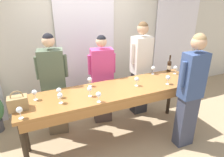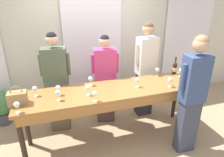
# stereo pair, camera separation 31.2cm
# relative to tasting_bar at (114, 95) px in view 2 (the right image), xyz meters

# --- Properties ---
(ground_plane) EXTENTS (18.00, 18.00, 0.00)m
(ground_plane) POSITION_rel_tasting_bar_xyz_m (0.00, 0.03, -0.87)
(ground_plane) COLOR tan
(wall_back) EXTENTS (12.00, 0.06, 2.80)m
(wall_back) POSITION_rel_tasting_bar_xyz_m (0.00, 1.47, 0.53)
(wall_back) COLOR beige
(wall_back) RESTS_ON ground_plane
(curtain_panel_center) EXTENTS (1.22, 0.03, 2.69)m
(curtain_panel_center) POSITION_rel_tasting_bar_xyz_m (0.00, 1.41, 0.48)
(curtain_panel_center) COLOR white
(curtain_panel_center) RESTS_ON ground_plane
(curtain_panel_right) EXTENTS (1.22, 0.03, 2.69)m
(curtain_panel_right) POSITION_rel_tasting_bar_xyz_m (2.32, 1.41, 0.48)
(curtain_panel_right) COLOR white
(curtain_panel_right) RESTS_ON ground_plane
(tasting_bar) EXTENTS (2.90, 0.71, 0.96)m
(tasting_bar) POSITION_rel_tasting_bar_xyz_m (0.00, 0.00, 0.00)
(tasting_bar) COLOR #9E6633
(tasting_bar) RESTS_ON ground_plane
(wine_bottle) EXTENTS (0.08, 0.08, 0.32)m
(wine_bottle) POSITION_rel_tasting_bar_xyz_m (1.28, 0.31, 0.21)
(wine_bottle) COLOR black
(wine_bottle) RESTS_ON tasting_bar
(handbag) EXTENTS (0.24, 0.15, 0.26)m
(handbag) POSITION_rel_tasting_bar_xyz_m (-1.36, -0.03, 0.19)
(handbag) COLOR #997A4C
(handbag) RESTS_ON tasting_bar
(wine_glass_front_left) EXTENTS (0.07, 0.07, 0.15)m
(wine_glass_front_left) POSITION_rel_tasting_bar_xyz_m (-1.15, 0.15, 0.21)
(wine_glass_front_left) COLOR white
(wine_glass_front_left) RESTS_ON tasting_bar
(wine_glass_front_mid) EXTENTS (0.07, 0.07, 0.15)m
(wine_glass_front_mid) POSITION_rel_tasting_bar_xyz_m (-1.34, -0.26, 0.21)
(wine_glass_front_mid) COLOR white
(wine_glass_front_mid) RESTS_ON tasting_bar
(wine_glass_front_right) EXTENTS (0.07, 0.07, 0.15)m
(wine_glass_front_right) POSITION_rel_tasting_bar_xyz_m (1.31, 0.16, 0.21)
(wine_glass_front_right) COLOR white
(wine_glass_front_right) RESTS_ON tasting_bar
(wine_glass_center_left) EXTENTS (0.07, 0.07, 0.15)m
(wine_glass_center_left) POSITION_rel_tasting_bar_xyz_m (0.88, -0.16, 0.21)
(wine_glass_center_left) COLOR white
(wine_glass_center_left) RESTS_ON tasting_bar
(wine_glass_center_mid) EXTENTS (0.07, 0.07, 0.15)m
(wine_glass_center_mid) POSITION_rel_tasting_bar_xyz_m (-0.36, -0.26, 0.21)
(wine_glass_center_mid) COLOR white
(wine_glass_center_mid) RESTS_ON tasting_bar
(wine_glass_center_right) EXTENTS (0.07, 0.07, 0.15)m
(wine_glass_center_right) POSITION_rel_tasting_bar_xyz_m (0.38, -0.01, 0.21)
(wine_glass_center_right) COLOR white
(wine_glass_center_right) RESTS_ON tasting_bar
(wine_glass_back_left) EXTENTS (0.07, 0.07, 0.15)m
(wine_glass_back_left) POSITION_rel_tasting_bar_xyz_m (-0.84, -0.08, 0.21)
(wine_glass_back_left) COLOR white
(wine_glass_back_left) RESTS_ON tasting_bar
(wine_glass_back_mid) EXTENTS (0.07, 0.07, 0.15)m
(wine_glass_back_mid) POSITION_rel_tasting_bar_xyz_m (0.92, 0.31, 0.21)
(wine_glass_back_mid) COLOR white
(wine_glass_back_mid) RESTS_ON tasting_bar
(wine_glass_back_right) EXTENTS (0.07, 0.07, 0.15)m
(wine_glass_back_right) POSITION_rel_tasting_bar_xyz_m (-0.83, 0.08, 0.21)
(wine_glass_back_right) COLOR white
(wine_glass_back_right) RESTS_ON tasting_bar
(wine_glass_near_host) EXTENTS (0.07, 0.07, 0.15)m
(wine_glass_near_host) POSITION_rel_tasting_bar_xyz_m (-0.31, 0.27, 0.21)
(wine_glass_near_host) COLOR white
(wine_glass_near_host) RESTS_ON tasting_bar
(wine_glass_by_bottle) EXTENTS (0.07, 0.07, 0.15)m
(wine_glass_by_bottle) POSITION_rel_tasting_bar_xyz_m (-0.42, -0.05, 0.21)
(wine_glass_by_bottle) COLOR white
(wine_glass_by_bottle) RESTS_ON tasting_bar
(guest_olive_jacket) EXTENTS (0.51, 0.31, 1.79)m
(guest_olive_jacket) POSITION_rel_tasting_bar_xyz_m (-0.83, 0.64, 0.05)
(guest_olive_jacket) COLOR brown
(guest_olive_jacket) RESTS_ON ground_plane
(guest_pink_top) EXTENTS (0.51, 0.30, 1.70)m
(guest_pink_top) POSITION_rel_tasting_bar_xyz_m (0.04, 0.64, 0.00)
(guest_pink_top) COLOR #473833
(guest_pink_top) RESTS_ON ground_plane
(guest_cream_sweater) EXTENTS (0.46, 0.27, 1.88)m
(guest_cream_sweater) POSITION_rel_tasting_bar_xyz_m (0.85, 0.64, 0.11)
(guest_cream_sweater) COLOR #28282D
(guest_cream_sweater) RESTS_ON ground_plane
(host_pouring) EXTENTS (0.46, 0.23, 1.85)m
(host_pouring) POSITION_rel_tasting_bar_xyz_m (1.02, -0.54, 0.12)
(host_pouring) COLOR #383D51
(host_pouring) RESTS_ON ground_plane
(potted_plant) EXTENTS (0.36, 0.36, 0.71)m
(potted_plant) POSITION_rel_tasting_bar_xyz_m (-1.87, 1.09, -0.46)
(potted_plant) COLOR #4C4C51
(potted_plant) RESTS_ON ground_plane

